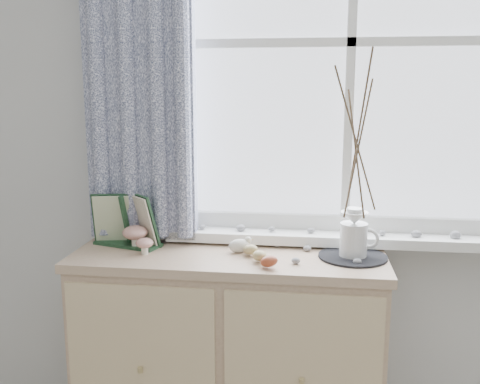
{
  "coord_description": "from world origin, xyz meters",
  "views": [
    {
      "loc": [
        0.15,
        -0.2,
        1.47
      ],
      "look_at": [
        -0.1,
        1.7,
        1.1
      ],
      "focal_mm": 40.0,
      "sensor_mm": 36.0,
      "label": 1
    }
  ],
  "objects": [
    {
      "name": "twig_pitcher",
      "position": [
        0.32,
        1.76,
        1.29
      ],
      "size": [
        0.35,
        0.35,
        0.77
      ],
      "rotation": [
        0.0,
        0.0,
        -0.36
      ],
      "color": "silver",
      "rests_on": "crocheted_doily"
    },
    {
      "name": "crocheted_doily",
      "position": [
        0.32,
        1.76,
        0.85
      ],
      "size": [
        0.26,
        0.26,
        0.01
      ],
      "primitive_type": "cylinder",
      "color": "black",
      "rests_on": "sideboard"
    },
    {
      "name": "sideboard_pebbles",
      "position": [
        0.15,
        1.75,
        0.86
      ],
      "size": [
        0.33,
        0.23,
        0.02
      ],
      "color": "#99989B",
      "rests_on": "sideboard"
    },
    {
      "name": "toadstool_cluster",
      "position": [
        -0.51,
        1.75,
        0.91
      ],
      "size": [
        0.14,
        0.15,
        0.09
      ],
      "color": "white",
      "rests_on": "sideboard"
    },
    {
      "name": "botanical_book",
      "position": [
        -0.57,
        1.77,
        0.96
      ],
      "size": [
        0.34,
        0.21,
        0.22
      ],
      "primitive_type": null,
      "rotation": [
        0.0,
        0.0,
        -0.29
      ],
      "color": "#1D3E25",
      "rests_on": "sideboard"
    },
    {
      "name": "wooden_eggs",
      "position": [
        -0.02,
        1.66,
        0.88
      ],
      "size": [
        0.13,
        0.17,
        0.06
      ],
      "color": "tan",
      "rests_on": "sideboard"
    },
    {
      "name": "songbird_figurine",
      "position": [
        -0.11,
        1.77,
        0.88
      ],
      "size": [
        0.13,
        0.1,
        0.06
      ],
      "primitive_type": null,
      "rotation": [
        0.0,
        0.0,
        0.43
      ],
      "color": "silver",
      "rests_on": "sideboard"
    },
    {
      "name": "sideboard",
      "position": [
        -0.15,
        1.75,
        0.43
      ],
      "size": [
        1.2,
        0.45,
        0.85
      ],
      "color": "tan",
      "rests_on": "ground"
    }
  ]
}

